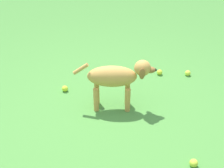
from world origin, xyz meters
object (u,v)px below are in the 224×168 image
object	(u,v)px
tennis_ball_0	(188,73)
tennis_ball_3	(160,72)
tennis_ball_1	(194,163)
dog	(117,77)
tennis_ball_2	(65,89)

from	to	relation	value
tennis_ball_0	tennis_ball_3	size ratio (longest dim) A/B	1.00
tennis_ball_1	dog	bearing A→B (deg)	-43.40
dog	tennis_ball_3	xyz separation A→B (m)	(-0.42, -0.70, -0.32)
dog	tennis_ball_3	world-z (taller)	dog
tennis_ball_0	tennis_ball_2	distance (m)	1.45
tennis_ball_0	tennis_ball_1	distance (m)	1.40
tennis_ball_1	tennis_ball_3	size ratio (longest dim) A/B	1.00
tennis_ball_0	tennis_ball_1	xyz separation A→B (m)	(0.05, 1.40, 0.00)
tennis_ball_0	dog	bearing A→B (deg)	44.47
tennis_ball_0	tennis_ball_3	xyz separation A→B (m)	(0.33, 0.03, 0.00)
dog	tennis_ball_3	distance (m)	0.88
dog	tennis_ball_2	size ratio (longest dim) A/B	11.81
tennis_ball_0	tennis_ball_3	world-z (taller)	same
tennis_ball_3	tennis_ball_1	bearing A→B (deg)	101.75
tennis_ball_1	tennis_ball_2	bearing A→B (deg)	-33.38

